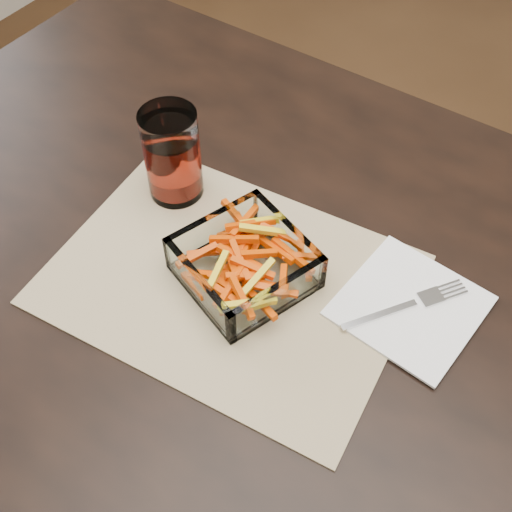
# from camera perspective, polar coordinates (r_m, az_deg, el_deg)

# --- Properties ---
(dining_table) EXTENTS (1.60, 0.90, 0.75)m
(dining_table) POSITION_cam_1_polar(r_m,az_deg,el_deg) (0.89, 7.50, -8.68)
(dining_table) COLOR black
(dining_table) RESTS_ON ground
(placemat) EXTENTS (0.48, 0.37, 0.00)m
(placemat) POSITION_cam_1_polar(r_m,az_deg,el_deg) (0.84, -2.42, -2.09)
(placemat) COLOR tan
(placemat) RESTS_ON dining_table
(glass_bowl) EXTENTS (0.19, 0.19, 0.06)m
(glass_bowl) POSITION_cam_1_polar(r_m,az_deg,el_deg) (0.82, -1.03, -0.84)
(glass_bowl) COLOR white
(glass_bowl) RESTS_ON placemat
(tumbler) EXTENTS (0.08, 0.08, 0.14)m
(tumbler) POSITION_cam_1_polar(r_m,az_deg,el_deg) (0.90, -7.43, 8.69)
(tumbler) COLOR white
(tumbler) RESTS_ON placemat
(napkin) EXTENTS (0.18, 0.18, 0.00)m
(napkin) POSITION_cam_1_polar(r_m,az_deg,el_deg) (0.83, 13.52, -4.33)
(napkin) COLOR white
(napkin) RESTS_ON placemat
(fork) EXTENTS (0.11, 0.15, 0.00)m
(fork) POSITION_cam_1_polar(r_m,az_deg,el_deg) (0.83, 13.42, -4.24)
(fork) COLOR silver
(fork) RESTS_ON napkin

